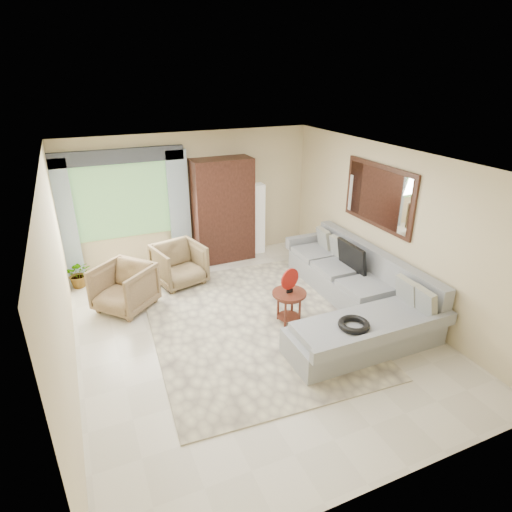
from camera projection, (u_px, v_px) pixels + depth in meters
name	position (u px, v px, depth m)	size (l,w,h in m)	color
ground	(250.00, 329.00, 6.59)	(6.00, 6.00, 0.00)	silver
area_rug	(251.00, 323.00, 6.73)	(3.00, 4.00, 0.02)	beige
sectional_sofa	(355.00, 296.00, 6.98)	(2.30, 3.46, 0.90)	gray
tv_screen	(352.00, 257.00, 7.35)	(0.06, 0.74, 0.48)	black
garden_hose	(354.00, 325.00, 5.72)	(0.43, 0.43, 0.09)	black
coffee_table	(289.00, 307.00, 6.67)	(0.53, 0.53, 0.53)	#492013
red_disc	(290.00, 279.00, 6.47)	(0.34, 0.34, 0.03)	#9D170F
armchair_left	(124.00, 288.00, 7.02)	(0.83, 0.85, 0.78)	olive
armchair_right	(179.00, 264.00, 7.87)	(0.82, 0.84, 0.77)	olive
potted_plant	(79.00, 274.00, 7.79)	(0.47, 0.40, 0.52)	#999999
armoire	(223.00, 211.00, 8.66)	(1.20, 0.55, 2.10)	black
floor_lamp	(258.00, 219.00, 9.12)	(0.24, 0.24, 1.50)	silver
window	(122.00, 201.00, 8.03)	(1.80, 0.04, 1.40)	#669E59
curtain_left	(65.00, 223.00, 7.67)	(0.40, 0.08, 2.30)	#9EB7CC
curtain_right	(179.00, 209.00, 8.44)	(0.40, 0.08, 2.30)	#9EB7CC
valance	(117.00, 156.00, 7.63)	(2.40, 0.12, 0.26)	#1E232D
wall_mirror	(378.00, 196.00, 7.09)	(0.05, 1.70, 1.05)	black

